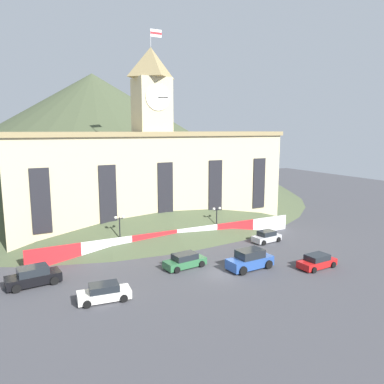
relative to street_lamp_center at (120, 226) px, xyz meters
The scene contains 12 objects.
ground_plane 13.82m from the street_lamp_center, 57.49° to the right, with size 160.00×160.00×0.00m, color #424247.
civic_building 11.13m from the street_lamp_center, 44.96° to the left, with size 39.29×9.31×28.05m.
banner_fence 7.59m from the street_lamp_center, ahead, with size 35.77×0.12×2.11m.
hillside_backdrop 43.54m from the street_lamp_center, 80.21° to the left, with size 90.83×90.83×26.62m, color #424C33.
street_lamp_center is the anchor object (origin of this frame).
street_lamp_right 13.52m from the street_lamp_center, ahead, with size 1.26×0.36×4.27m.
car_white_taxi 13.09m from the street_lamp_center, 113.10° to the right, with size 4.67×2.52×1.50m.
car_silver_hatch 19.15m from the street_lamp_center, 14.30° to the right, with size 4.04×2.30×1.50m.
car_blue_van 15.86m from the street_lamp_center, 47.28° to the right, with size 5.21×2.62×2.10m.
car_red_sedan 22.73m from the street_lamp_center, 40.24° to the right, with size 4.50×2.33×1.45m.
car_black_suv 11.77m from the street_lamp_center, 151.97° to the right, with size 5.07×2.76×1.80m.
car_green_wagon 9.61m from the street_lamp_center, 59.50° to the right, with size 4.77×2.53×1.55m.
Camera 1 is at (-19.62, -30.98, 14.60)m, focal length 35.00 mm.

